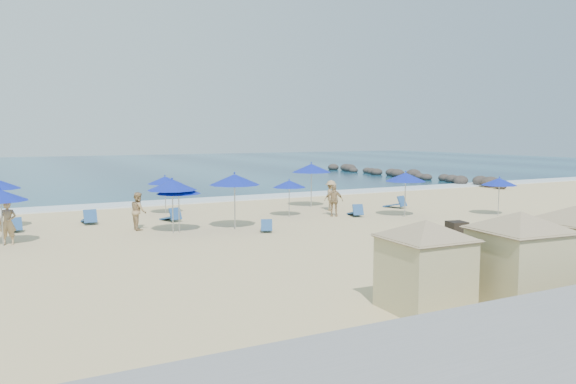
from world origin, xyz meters
The scene contains 27 objects.
ground centered at (0.00, 0.00, 0.00)m, with size 160.00×160.00×0.00m, color #DAC18A.
ocean centered at (0.00, 55.00, 0.03)m, with size 160.00×80.00×0.06m, color navy.
surf_line centered at (0.00, 15.50, 0.04)m, with size 160.00×2.50×0.08m, color white.
rock_jetty centered at (24.01, 24.90, 0.36)m, with size 2.56×26.66×0.96m.
trash_bin centered at (4.79, -2.25, 0.37)m, with size 0.73×0.73×0.73m, color black.
cabana_0 centered at (-3.00, -9.10, 1.45)m, with size 4.05×4.05×2.54m.
cabana_1 centered at (-0.54, -9.88, 1.55)m, with size 4.30×4.30×2.71m.
cabana_2 centered at (2.29, -9.43, 1.50)m, with size 4.19×4.19×2.63m.
umbrella_1 centered at (-12.34, 4.90, 2.03)m, with size 2.05×2.05×2.34m.
umbrella_3 centered at (-5.25, 4.62, 1.97)m, with size 2.00×2.00×2.27m.
umbrella_4 centered at (-4.23, 10.59, 1.89)m, with size 1.92×1.92×2.18m.
umbrella_5 centered at (-5.54, 4.61, 2.17)m, with size 2.20×2.20×2.50m.
umbrella_6 centered at (-2.68, 4.30, 2.33)m, with size 2.36×2.36×2.68m.
umbrella_7 centered at (1.39, 6.61, 1.77)m, with size 1.79×1.79×2.04m.
umbrella_8 centered at (4.42, 9.49, 2.37)m, with size 2.40×2.40×2.73m.
umbrella_9 centered at (6.83, 3.66, 2.14)m, with size 2.17×2.17×2.47m.
umbrella_10 centered at (11.73, 1.75, 1.85)m, with size 1.87×1.87×2.13m.
beach_chair_0 centered at (-11.83, 8.26, 0.24)m, with size 0.65×1.31×0.70m.
beach_chair_1 centered at (-8.49, 9.02, 0.27)m, with size 0.62×1.39×0.76m.
beach_chair_2 centered at (-4.63, 7.97, 0.25)m, with size 0.88×1.43×0.73m.
beach_chair_3 centered at (-1.69, 2.97, 0.22)m, with size 0.92×1.24×0.62m.
beach_chair_4 centered at (4.65, 5.06, 0.24)m, with size 0.88×1.37×0.70m.
beach_chair_5 centered at (8.76, 6.75, 0.26)m, with size 0.97×1.49×0.76m.
beachgoer_0 centered at (-12.13, 5.15, 0.89)m, with size 0.65×0.42×1.77m, color tan.
beachgoer_1 centered at (-6.69, 6.25, 0.88)m, with size 0.85×0.67×1.76m, color tan.
beachgoer_2 centered at (3.64, 5.71, 0.86)m, with size 1.00×0.42×1.71m, color tan.
beachgoer_3 centered at (4.63, 7.58, 0.88)m, with size 1.14×0.65×1.76m, color tan.
Camera 1 is at (-12.47, -19.76, 4.46)m, focal length 35.00 mm.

